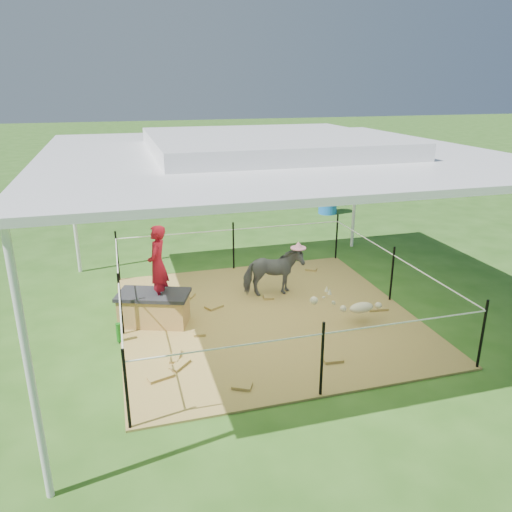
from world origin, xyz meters
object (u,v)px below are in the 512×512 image
object	(u,v)px
woman	(157,258)
green_bottle	(119,332)
foal	(361,306)
trash_barrel	(328,199)
straw_bale	(154,310)
picnic_table_far	(339,177)
distant_person	(248,183)
pony	(273,272)
picnic_table_near	(251,188)

from	to	relation	value
woman	green_bottle	size ratio (longest dim) A/B	4.32
foal	trash_barrel	distance (m)	7.04
straw_bale	picnic_table_far	size ratio (longest dim) A/B	0.57
straw_bale	picnic_table_far	bearing A→B (deg)	51.17
foal	trash_barrel	size ratio (longest dim) A/B	1.22
green_bottle	foal	world-z (taller)	foal
picnic_table_far	distant_person	world-z (taller)	distant_person
picnic_table_far	pony	bearing A→B (deg)	-99.50
picnic_table_far	trash_barrel	bearing A→B (deg)	-97.76
foal	picnic_table_near	distance (m)	9.26
foal	distant_person	distance (m)	8.57
pony	foal	size ratio (longest dim) A/B	1.02
foal	distant_person	xyz separation A→B (m)	(0.46, 8.55, 0.34)
picnic_table_far	picnic_table_near	bearing A→B (deg)	-145.08
woman	trash_barrel	distance (m)	7.92
foal	picnic_table_far	size ratio (longest dim) A/B	0.56
woman	picnic_table_near	distance (m)	9.22
pony	trash_barrel	xyz separation A→B (m)	(3.35, 5.26, -0.05)
straw_bale	distant_person	xyz separation A→B (m)	(3.58, 7.70, 0.39)
green_bottle	woman	bearing A→B (deg)	34.70
picnic_table_near	distant_person	size ratio (longest dim) A/B	1.21
foal	picnic_table_far	distance (m)	10.92
distant_person	foal	bearing A→B (deg)	85.29
green_bottle	picnic_table_near	world-z (taller)	picnic_table_near
straw_bale	trash_barrel	bearing A→B (deg)	46.65
green_bottle	pony	size ratio (longest dim) A/B	0.28
green_bottle	foal	bearing A→B (deg)	-6.23
woman	picnic_table_near	xyz separation A→B (m)	(3.77, 8.38, -0.77)
foal	picnic_table_near	xyz separation A→B (m)	(0.74, 9.23, 0.02)
green_bottle	pony	xyz separation A→B (m)	(2.66, 0.98, 0.29)
straw_bale	pony	distance (m)	2.19
woman	foal	xyz separation A→B (m)	(3.02, -0.85, -0.79)
straw_bale	green_bottle	bearing A→B (deg)	-140.71
foal	picnic_table_near	bearing A→B (deg)	79.85
woman	distant_person	xyz separation A→B (m)	(3.48, 7.70, -0.45)
straw_bale	foal	world-z (taller)	foal
foal	straw_bale	bearing A→B (deg)	159.22
straw_bale	pony	size ratio (longest dim) A/B	1.00
straw_bale	green_bottle	xyz separation A→B (m)	(-0.55, -0.45, -0.09)
picnic_table_far	distant_person	size ratio (longest dim) A/B	1.38
woman	picnic_table_far	xyz separation A→B (m)	(7.30, 9.19, -0.73)
foal	picnic_table_far	xyz separation A→B (m)	(4.28, 10.04, 0.06)
straw_bale	picnic_table_near	size ratio (longest dim) A/B	0.65
trash_barrel	picnic_table_far	distance (m)	3.92
trash_barrel	straw_bale	bearing A→B (deg)	-133.35
green_bottle	distant_person	world-z (taller)	distant_person
straw_bale	picnic_table_near	xyz separation A→B (m)	(3.87, 8.38, 0.07)
pony	foal	xyz separation A→B (m)	(1.01, -1.38, -0.16)
woman	picnic_table_near	size ratio (longest dim) A/B	0.78
distant_person	picnic_table_far	bearing A→B (deg)	-160.36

